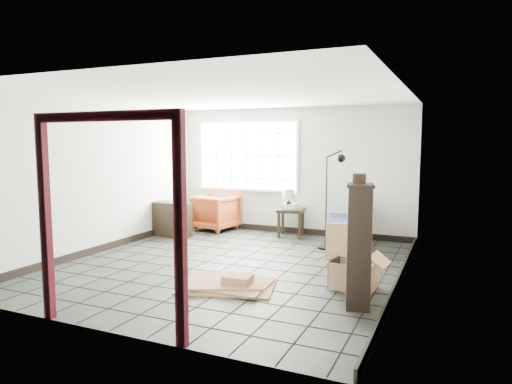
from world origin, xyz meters
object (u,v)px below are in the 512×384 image
at_px(futon_sofa, 351,230).
at_px(armchair, 216,211).
at_px(tall_shelf, 359,245).
at_px(side_table, 291,214).

distance_m(futon_sofa, armchair, 3.05).
distance_m(armchair, tall_shelf, 5.09).
distance_m(futon_sofa, tall_shelf, 3.15).
bearing_deg(armchair, futon_sofa, -176.98).
bearing_deg(tall_shelf, futon_sofa, 90.18).
distance_m(armchair, side_table, 1.72).
bearing_deg(tall_shelf, armchair, 124.30).
xyz_separation_m(futon_sofa, armchair, (-3.03, 0.39, 0.11)).
bearing_deg(side_table, futon_sofa, -16.57).
distance_m(side_table, tall_shelf, 3.99).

